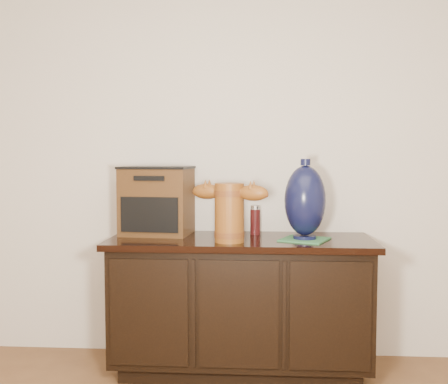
# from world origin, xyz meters

# --- Properties ---
(room) EXTENTS (5.00, 5.00, 5.00)m
(room) POSITION_xyz_m (0.00, 0.00, 1.30)
(room) COLOR brown
(room) RESTS_ON ground
(sideboard) EXTENTS (1.46, 0.56, 0.75)m
(sideboard) POSITION_xyz_m (0.00, 2.23, 0.39)
(sideboard) COLOR black
(sideboard) RESTS_ON ground
(terracotta_vessel) EXTENTS (0.44, 0.23, 0.31)m
(terracotta_vessel) POSITION_xyz_m (-0.05, 2.10, 0.93)
(terracotta_vessel) COLOR brown
(terracotta_vessel) RESTS_ON sideboard
(tv_radio) EXTENTS (0.42, 0.35, 0.40)m
(tv_radio) POSITION_xyz_m (-0.49, 2.35, 0.95)
(tv_radio) COLOR #422710
(tv_radio) RESTS_ON sideboard
(green_mat) EXTENTS (0.31, 0.31, 0.01)m
(green_mat) POSITION_xyz_m (0.35, 2.19, 0.76)
(green_mat) COLOR #316C3E
(green_mat) RESTS_ON sideboard
(lamp_base) EXTENTS (0.29, 0.29, 0.43)m
(lamp_base) POSITION_xyz_m (0.35, 2.19, 0.97)
(lamp_base) COLOR black
(lamp_base) RESTS_ON green_mat
(spray_can) EXTENTS (0.06, 0.06, 0.17)m
(spray_can) POSITION_xyz_m (0.08, 2.37, 0.84)
(spray_can) COLOR #560E10
(spray_can) RESTS_ON sideboard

